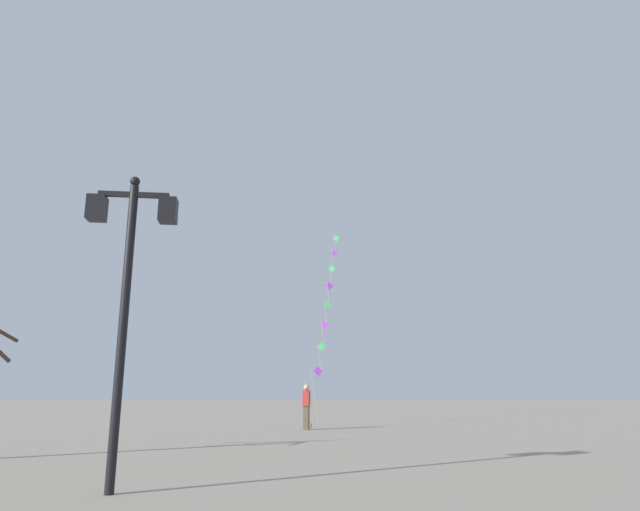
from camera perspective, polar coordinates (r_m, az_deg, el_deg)
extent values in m
plane|color=gray|center=(20.73, -6.54, -17.59)|extent=(160.00, 160.00, 0.00)
cylinder|color=black|center=(9.13, -19.50, -7.22)|extent=(0.14, 0.14, 4.69)
sphere|color=black|center=(9.68, -18.36, 7.18)|extent=(0.16, 0.16, 0.16)
cube|color=black|center=(9.60, -18.46, 5.89)|extent=(1.12, 0.08, 0.08)
cube|color=black|center=(9.66, -21.82, 4.50)|extent=(0.28, 0.28, 0.40)
cube|color=beige|center=(9.66, -21.82, 4.50)|extent=(0.19, 0.19, 0.30)
cube|color=black|center=(9.42, -15.24, 4.44)|extent=(0.28, 0.28, 0.40)
cube|color=beige|center=(9.42, -15.24, 4.44)|extent=(0.19, 0.19, 0.30)
cylinder|color=brown|center=(23.53, -0.95, -16.98)|extent=(0.06, 0.06, 0.18)
cylinder|color=silver|center=(24.39, -0.56, -14.15)|extent=(0.50, 1.77, 2.15)
cylinder|color=silver|center=(25.80, -0.04, -10.49)|extent=(0.28, 0.95, 1.15)
cylinder|color=silver|center=(26.84, 0.29, -8.17)|extent=(0.28, 0.95, 1.15)
cylinder|color=silver|center=(27.92, 0.58, -6.04)|extent=(0.28, 0.95, 1.15)
cylinder|color=silver|center=(29.04, 0.85, -4.06)|extent=(0.28, 0.95, 1.15)
cylinder|color=silver|center=(30.19, 1.10, -2.23)|extent=(0.28, 0.95, 1.15)
cylinder|color=silver|center=(31.37, 1.34, -0.54)|extent=(0.28, 0.95, 1.15)
cylinder|color=silver|center=(32.58, 1.55, 1.02)|extent=(0.28, 0.95, 1.15)
cube|color=purple|center=(25.30, -0.21, -11.71)|extent=(0.41, 0.05, 0.41)
cylinder|color=purple|center=(25.29, -0.21, -12.35)|extent=(0.02, 0.05, 0.25)
cube|color=green|center=(26.31, 0.13, -9.31)|extent=(0.39, 0.15, 0.41)
cylinder|color=green|center=(26.29, 0.13, -9.88)|extent=(0.03, 0.05, 0.22)
cube|color=purple|center=(27.38, 0.44, -7.08)|extent=(0.38, 0.16, 0.41)
cylinder|color=purple|center=(27.34, 0.44, -7.72)|extent=(0.03, 0.05, 0.31)
cube|color=green|center=(28.48, 0.72, -5.03)|extent=(0.40, 0.10, 0.41)
cylinder|color=green|center=(28.44, 0.72, -5.59)|extent=(0.03, 0.05, 0.26)
cube|color=purple|center=(29.61, 0.98, -3.13)|extent=(0.41, 0.04, 0.41)
cylinder|color=purple|center=(29.57, 0.98, -3.61)|extent=(0.02, 0.03, 0.20)
cube|color=green|center=(30.78, 1.22, -1.37)|extent=(0.38, 0.17, 0.41)
cylinder|color=green|center=(30.72, 1.22, -1.84)|extent=(0.03, 0.03, 0.21)
cube|color=purple|center=(31.97, 1.44, 0.26)|extent=(0.40, 0.11, 0.41)
cylinder|color=purple|center=(31.90, 1.45, -0.27)|extent=(0.02, 0.02, 0.30)
cube|color=green|center=(33.19, 1.65, 1.77)|extent=(0.38, 0.17, 0.41)
cylinder|color=green|center=(33.12, 1.65, 1.33)|extent=(0.02, 0.03, 0.22)
cube|color=brown|center=(22.51, -1.41, -16.21)|extent=(0.27, 0.34, 0.90)
cube|color=#B22D26|center=(22.49, -1.39, -14.35)|extent=(0.33, 0.43, 0.60)
sphere|color=tan|center=(22.49, -1.39, -13.28)|extent=(0.22, 0.22, 0.22)
cylinder|color=#B22D26|center=(22.70, -1.29, -13.92)|extent=(0.19, 0.40, 0.50)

